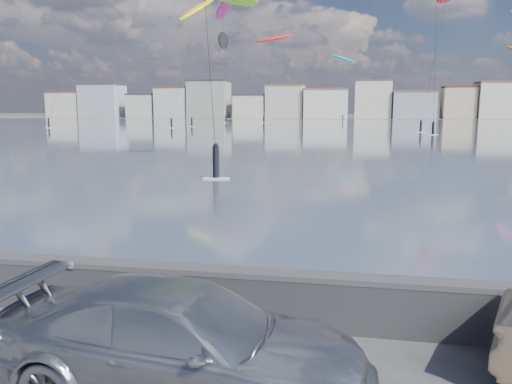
% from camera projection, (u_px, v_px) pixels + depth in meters
% --- Properties ---
extents(bay_water, '(500.00, 177.00, 0.00)m').
position_uv_depth(bay_water, '(334.00, 129.00, 95.30)').
color(bay_water, '#415060').
rests_on(bay_water, ground).
extents(far_shore_strip, '(500.00, 60.00, 0.00)m').
position_uv_depth(far_shore_strip, '(342.00, 118.00, 200.49)').
color(far_shore_strip, '#4C473D').
rests_on(far_shore_strip, ground).
extents(seawall, '(400.00, 0.36, 1.08)m').
position_uv_depth(seawall, '(189.00, 289.00, 9.11)').
color(seawall, '#28282B').
rests_on(seawall, ground).
extents(far_buildings, '(240.79, 13.26, 14.60)m').
position_uv_depth(far_buildings, '(346.00, 102.00, 185.68)').
color(far_buildings, beige).
rests_on(far_buildings, ground).
extents(car_silver, '(5.28, 2.42, 1.50)m').
position_uv_depth(car_silver, '(183.00, 342.00, 6.70)').
color(car_silver, '#ABAFB3').
rests_on(car_silver, ground).
extents(kitesurfer_0, '(6.17, 19.95, 22.75)m').
position_uv_depth(kitesurfer_0, '(223.00, 41.00, 115.98)').
color(kitesurfer_0, black).
rests_on(kitesurfer_0, ground).
extents(kitesurfer_3, '(8.32, 11.45, 32.34)m').
position_uv_depth(kitesurfer_3, '(223.00, 11.00, 133.51)').
color(kitesurfer_3, '#E5338C').
rests_on(kitesurfer_3, ground).
extents(kitesurfer_4, '(10.85, 11.14, 24.49)m').
position_uv_depth(kitesurfer_4, '(274.00, 39.00, 135.33)').
color(kitesurfer_4, red).
rests_on(kitesurfer_4, ground).
extents(kitesurfer_10, '(8.44, 14.79, 20.87)m').
position_uv_depth(kitesurfer_10, '(343.00, 60.00, 156.28)').
color(kitesurfer_10, '#19BFBF').
rests_on(kitesurfer_10, ground).
extents(kitesurfer_17, '(7.47, 12.43, 23.54)m').
position_uv_depth(kitesurfer_17, '(446.00, 1.00, 83.39)').
color(kitesurfer_17, red).
rests_on(kitesurfer_17, ground).
extents(kitesurfer_19, '(7.96, 13.24, 26.88)m').
position_uv_depth(kitesurfer_19, '(197.00, 10.00, 100.39)').
color(kitesurfer_19, yellow).
rests_on(kitesurfer_19, ground).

